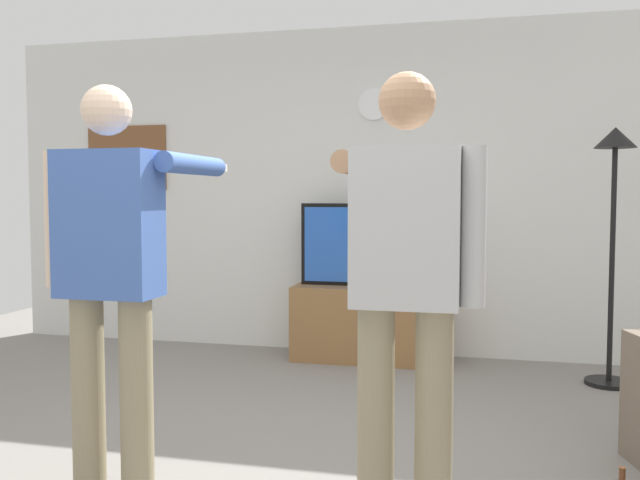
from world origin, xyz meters
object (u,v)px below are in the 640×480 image
tv_stand (367,324)px  framed_picture (127,158)px  person_standing_nearer_couch (406,280)px  television (368,245)px  wall_clock (374,104)px  person_standing_nearer_lamp (111,267)px  floor_lamp (614,202)px

tv_stand → framed_picture: 2.63m
person_standing_nearer_couch → television: bearing=102.2°
wall_clock → person_standing_nearer_couch: size_ratio=0.15×
wall_clock → framed_picture: 2.28m
tv_stand → framed_picture: (-2.24, 0.30, 1.35)m
tv_stand → person_standing_nearer_couch: (0.60, -2.75, 0.70)m
tv_stand → person_standing_nearer_couch: bearing=-77.6°
wall_clock → person_standing_nearer_lamp: (-0.65, -2.98, -1.05)m
television → wall_clock: bearing=90.0°
tv_stand → television: television is taller
person_standing_nearer_lamp → person_standing_nearer_couch: bearing=-3.1°
tv_stand → person_standing_nearer_lamp: size_ratio=0.67×
wall_clock → floor_lamp: wall_clock is taller
floor_lamp → person_standing_nearer_lamp: bearing=-135.1°
person_standing_nearer_couch → wall_clock: bearing=101.2°
framed_picture → floor_lamp: (3.99, -0.59, -0.38)m
tv_stand → wall_clock: (-0.00, 0.29, 1.76)m
wall_clock → television: bearing=-90.0°
wall_clock → person_standing_nearer_couch: bearing=-78.8°
person_standing_nearer_couch → framed_picture: bearing=133.0°
tv_stand → person_standing_nearer_lamp: 2.85m
tv_stand → framed_picture: bearing=172.5°
framed_picture → person_standing_nearer_lamp: size_ratio=0.43×
television → framed_picture: framed_picture is taller
tv_stand → floor_lamp: bearing=-9.5°
wall_clock → framed_picture: bearing=179.9°
wall_clock → framed_picture: wall_clock is taller
wall_clock → floor_lamp: bearing=-18.4°
person_standing_nearer_lamp → framed_picture: bearing=118.1°
framed_picture → person_standing_nearer_lamp: 3.44m
tv_stand → wall_clock: wall_clock is taller
framed_picture → floor_lamp: bearing=-8.4°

